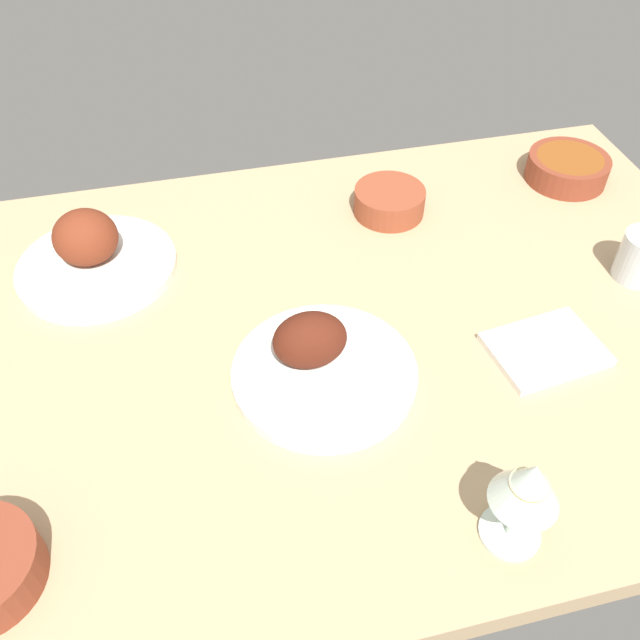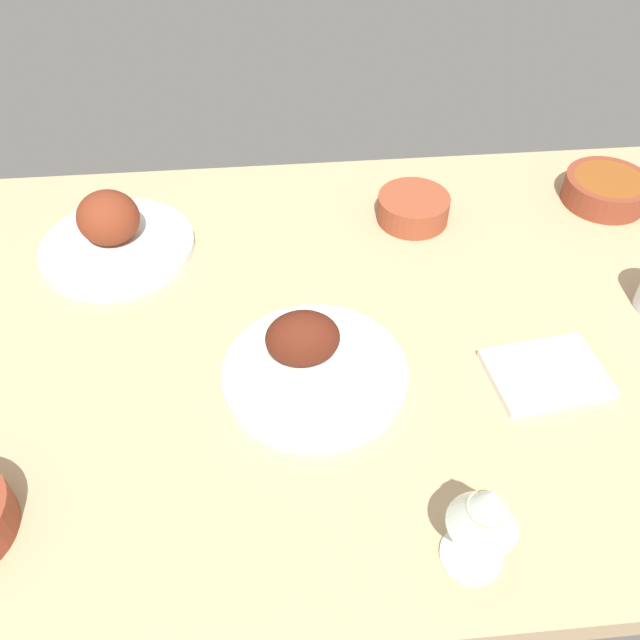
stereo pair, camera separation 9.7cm
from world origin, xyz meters
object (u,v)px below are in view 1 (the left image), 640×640
plate_near_viewer (319,361)px  plate_center_main (92,253)px  folded_napkin (545,349)px  bowl_soup (567,167)px  bowl_cream (389,200)px  wine_glass (528,488)px

plate_near_viewer → plate_center_main: (-30.12, 30.10, 0.57)cm
plate_center_main → folded_napkin: 71.09cm
bowl_soup → bowl_cream: bearing=-176.4°
bowl_cream → folded_napkin: bearing=-72.7°
bowl_cream → folded_napkin: bowl_cream is taller
bowl_soup → wine_glass: wine_glass is taller
plate_near_viewer → bowl_cream: 39.41cm
plate_near_viewer → bowl_soup: size_ratio=1.72×
plate_center_main → bowl_cream: (50.83, 3.43, -0.50)cm
folded_napkin → bowl_cream: bearing=107.3°
plate_center_main → folded_napkin: plate_center_main is taller
plate_near_viewer → plate_center_main: size_ratio=1.01×
plate_near_viewer → folded_napkin: 32.61cm
wine_glass → folded_napkin: 31.16cm
wine_glass → bowl_cream: bearing=85.2°
bowl_cream → bowl_soup: bowl_soup is taller
plate_near_viewer → folded_napkin: plate_near_viewer is taller
bowl_cream → bowl_soup: size_ratio=0.84×
folded_napkin → bowl_soup: bearing=58.8°
plate_near_viewer → bowl_soup: bearing=32.4°
plate_near_viewer → wine_glass: bearing=-61.2°
bowl_cream → wine_glass: 62.49cm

